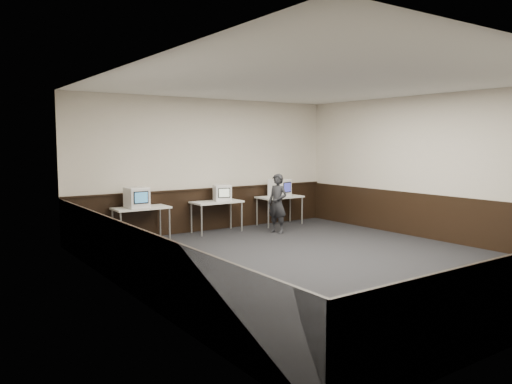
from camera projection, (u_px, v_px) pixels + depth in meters
floor at (318, 262)px, 9.03m from camera, size 8.00×8.00×0.00m
ceiling at (320, 82)px, 8.71m from camera, size 8.00×8.00×0.00m
back_wall at (208, 165)px, 12.13m from camera, size 7.00×0.00×7.00m
left_wall at (129, 183)px, 6.88m from camera, size 0.00×8.00×8.00m
right_wall at (439, 168)px, 10.86m from camera, size 0.00×8.00×8.00m
wainscot_back at (209, 210)px, 12.23m from camera, size 6.98×0.04×1.00m
wainscot_left at (133, 261)px, 7.00m from camera, size 0.04×7.98×1.00m
wainscot_right at (437, 218)px, 10.96m from camera, size 0.04×7.98×1.00m
wainscot_rail at (209, 189)px, 12.16m from camera, size 6.98×0.06×0.04m
desk_left at (141, 210)px, 10.82m from camera, size 1.20×0.60×0.75m
desk_center at (217, 204)px, 11.90m from camera, size 1.20×0.60×0.75m
desk_right at (280, 199)px, 12.98m from camera, size 1.20×0.60×0.75m
emac_left at (137, 198)px, 10.69m from camera, size 0.45×0.49×0.44m
emac_center at (222, 193)px, 11.94m from camera, size 0.49×0.50×0.38m
emac_right at (280, 188)px, 12.95m from camera, size 0.56×0.58×0.45m
person at (277, 203)px, 11.81m from camera, size 0.47×0.59×1.41m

